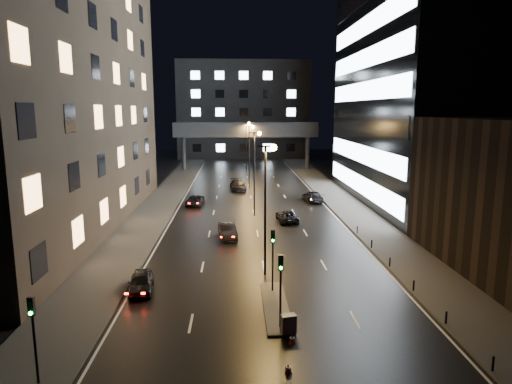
# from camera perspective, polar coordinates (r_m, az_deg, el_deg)

# --- Properties ---
(ground) EXTENTS (160.00, 160.00, 0.00)m
(ground) POSITION_cam_1_polar(r_m,az_deg,el_deg) (67.00, -0.64, -0.62)
(ground) COLOR black
(ground) RESTS_ON ground
(sidewalk_left) EXTENTS (5.00, 110.00, 0.15)m
(sidewalk_left) POSITION_cam_1_polar(r_m,az_deg,el_deg) (62.88, -11.95, -1.50)
(sidewalk_left) COLOR #383533
(sidewalk_left) RESTS_ON ground
(sidewalk_right) EXTENTS (5.00, 110.00, 0.15)m
(sidewalk_right) POSITION_cam_1_polar(r_m,az_deg,el_deg) (63.77, 10.81, -1.30)
(sidewalk_right) COLOR #383533
(sidewalk_right) RESTS_ON ground
(building_left) EXTENTS (15.00, 48.00, 40.00)m
(building_left) POSITION_cam_1_polar(r_m,az_deg,el_deg) (54.20, -25.74, 17.06)
(building_left) COLOR #2D2319
(building_left) RESTS_ON ground
(building_right_glass) EXTENTS (20.00, 36.00, 45.00)m
(building_right_glass) POSITION_cam_1_polar(r_m,az_deg,el_deg) (68.19, 22.08, 17.84)
(building_right_glass) COLOR black
(building_right_glass) RESTS_ON ground
(building_far) EXTENTS (34.00, 14.00, 25.00)m
(building_far) POSITION_cam_1_polar(r_m,az_deg,el_deg) (123.76, -1.60, 10.21)
(building_far) COLOR #333335
(building_far) RESTS_ON ground
(skybridge) EXTENTS (30.00, 3.00, 10.00)m
(skybridge) POSITION_cam_1_polar(r_m,az_deg,el_deg) (95.87, -1.28, 7.70)
(skybridge) COLOR #333335
(skybridge) RESTS_ON ground
(median_island) EXTENTS (1.60, 8.00, 0.15)m
(median_island) POSITION_cam_1_polar(r_m,az_deg,el_deg) (30.59, 2.46, -14.09)
(median_island) COLOR #383533
(median_island) RESTS_ON ground
(traffic_signal_near) EXTENTS (0.28, 0.34, 4.40)m
(traffic_signal_near) POSITION_cam_1_polar(r_m,az_deg,el_deg) (31.83, 2.11, -7.28)
(traffic_signal_near) COLOR black
(traffic_signal_near) RESTS_ON median_island
(traffic_signal_far) EXTENTS (0.28, 0.34, 4.40)m
(traffic_signal_far) POSITION_cam_1_polar(r_m,az_deg,el_deg) (26.66, 3.09, -10.84)
(traffic_signal_far) COLOR black
(traffic_signal_far) RESTS_ON median_island
(traffic_signal_corner) EXTENTS (0.28, 0.34, 4.40)m
(traffic_signal_corner) POSITION_cam_1_polar(r_m,az_deg,el_deg) (23.89, -26.09, -14.93)
(traffic_signal_corner) COLOR black
(traffic_signal_corner) RESTS_ON ground
(bollard_row) EXTENTS (0.12, 25.12, 0.90)m
(bollard_row) POSITION_cam_1_polar(r_m,az_deg,el_deg) (36.67, 17.65, -9.72)
(bollard_row) COLOR black
(bollard_row) RESTS_ON ground
(streetlight_near) EXTENTS (1.45, 0.50, 10.15)m
(streetlight_near) POSITION_cam_1_polar(r_m,az_deg,el_deg) (34.39, 1.44, -0.09)
(streetlight_near) COLOR black
(streetlight_near) RESTS_ON ground
(streetlight_mid_a) EXTENTS (1.45, 0.50, 10.15)m
(streetlight_mid_a) POSITION_cam_1_polar(r_m,az_deg,el_deg) (54.15, -0.05, 3.73)
(streetlight_mid_a) COLOR black
(streetlight_mid_a) RESTS_ON ground
(streetlight_mid_b) EXTENTS (1.45, 0.50, 10.15)m
(streetlight_mid_b) POSITION_cam_1_polar(r_m,az_deg,el_deg) (74.04, -0.74, 5.50)
(streetlight_mid_b) COLOR black
(streetlight_mid_b) RESTS_ON ground
(streetlight_far) EXTENTS (1.45, 0.50, 10.15)m
(streetlight_far) POSITION_cam_1_polar(r_m,az_deg,el_deg) (93.98, -1.15, 6.52)
(streetlight_far) COLOR black
(streetlight_far) RESTS_ON ground
(car_away_a) EXTENTS (2.16, 4.26, 1.39)m
(car_away_a) POSITION_cam_1_polar(r_m,az_deg,el_deg) (33.77, -14.16, -10.85)
(car_away_a) COLOR black
(car_away_a) RESTS_ON ground
(car_away_b) EXTENTS (2.14, 4.65, 1.48)m
(car_away_b) POSITION_cam_1_polar(r_m,az_deg,el_deg) (45.70, -3.56, -4.89)
(car_away_b) COLOR black
(car_away_b) RESTS_ON ground
(car_away_c) EXTENTS (2.49, 4.73, 1.27)m
(car_away_c) POSITION_cam_1_polar(r_m,az_deg,el_deg) (61.60, -7.66, -1.09)
(car_away_c) COLOR black
(car_away_c) RESTS_ON ground
(car_away_d) EXTENTS (2.80, 5.77, 1.62)m
(car_away_d) POSITION_cam_1_polar(r_m,az_deg,el_deg) (72.59, -2.26, 0.87)
(car_away_d) COLOR black
(car_away_d) RESTS_ON ground
(car_toward_a) EXTENTS (2.44, 4.72, 1.27)m
(car_toward_a) POSITION_cam_1_polar(r_m,az_deg,el_deg) (52.46, 3.90, -3.02)
(car_toward_a) COLOR black
(car_toward_a) RESTS_ON ground
(car_toward_b) EXTENTS (2.63, 5.19, 1.44)m
(car_toward_b) POSITION_cam_1_polar(r_m,az_deg,el_deg) (64.08, 7.11, -0.55)
(car_toward_b) COLOR black
(car_toward_b) RESTS_ON ground
(utility_cabinet) EXTENTS (0.93, 0.68, 1.08)m
(utility_cabinet) POSITION_cam_1_polar(r_m,az_deg,el_deg) (27.04, 4.07, -16.10)
(utility_cabinet) COLOR #515154
(utility_cabinet) RESTS_ON median_island
(cone_a) EXTENTS (0.47, 0.47, 0.54)m
(cone_a) POSITION_cam_1_polar(r_m,az_deg,el_deg) (26.39, 4.56, -17.84)
(cone_a) COLOR #F7360D
(cone_a) RESTS_ON ground
(cone_b) EXTENTS (0.39, 0.39, 0.48)m
(cone_b) POSITION_cam_1_polar(r_m,az_deg,el_deg) (23.92, 4.04, -21.13)
(cone_b) COLOR #FD460D
(cone_b) RESTS_ON ground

